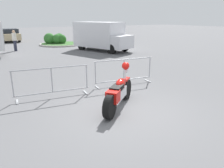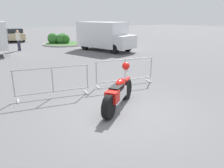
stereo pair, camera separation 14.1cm
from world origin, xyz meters
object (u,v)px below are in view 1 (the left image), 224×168
object	(u,v)px
motorcycle	(119,92)
pedestrian	(14,40)
parked_car_tan	(10,35)
crowd_barrier_near	(52,82)
crowd_barrier_far	(124,71)
delivery_van	(101,35)

from	to	relation	value
motorcycle	pedestrian	world-z (taller)	pedestrian
parked_car_tan	crowd_barrier_near	bearing A→B (deg)	176.36
crowd_barrier_far	delivery_van	distance (m)	9.89
motorcycle	parked_car_tan	xyz separation A→B (m)	(-0.21, 22.83, 0.24)
crowd_barrier_near	delivery_van	world-z (taller)	delivery_van
motorcycle	delivery_van	bearing A→B (deg)	24.92
pedestrian	crowd_barrier_near	bearing A→B (deg)	22.63
crowd_barrier_far	pedestrian	size ratio (longest dim) A/B	1.51
motorcycle	crowd_barrier_far	xyz separation A→B (m)	(1.48, 1.92, 0.07)
delivery_van	parked_car_tan	world-z (taller)	delivery_van
motorcycle	crowd_barrier_near	world-z (taller)	motorcycle
motorcycle	delivery_van	world-z (taller)	delivery_van
crowd_barrier_near	crowd_barrier_far	xyz separation A→B (m)	(2.97, 0.00, 0.00)
parked_car_tan	pedestrian	distance (m)	8.47
motorcycle	crowd_barrier_near	xyz separation A→B (m)	(-1.48, 1.92, 0.07)
crowd_barrier_far	pedestrian	world-z (taller)	pedestrian
crowd_barrier_far	pedestrian	xyz separation A→B (m)	(-2.39, 12.47, 0.36)
motorcycle	pedestrian	xyz separation A→B (m)	(-0.90, 14.39, 0.43)
crowd_barrier_near	crowd_barrier_far	bearing A→B (deg)	0.00
crowd_barrier_far	delivery_van	size ratio (longest dim) A/B	0.48
motorcycle	pedestrian	distance (m)	14.42
crowd_barrier_far	parked_car_tan	distance (m)	20.98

